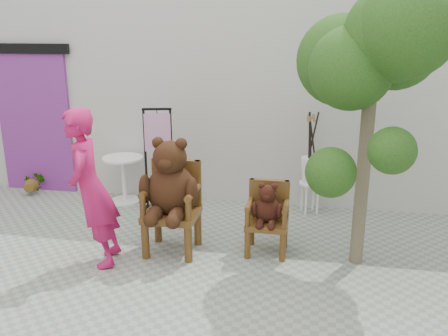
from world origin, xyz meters
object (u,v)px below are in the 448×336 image
(chair_big, at_px, (171,189))
(display_stand, at_px, (159,174))
(chair_small, at_px, (267,211))
(tree, at_px, (378,51))
(person, at_px, (91,189))
(stool_bucket, at_px, (311,170))
(cafe_table, at_px, (124,174))

(chair_big, xyz_separation_m, display_stand, (-0.51, 1.13, -0.19))
(display_stand, bearing_deg, chair_small, -44.31)
(display_stand, xyz_separation_m, tree, (2.69, -0.94, 1.75))
(display_stand, distance_m, tree, 3.34)
(person, distance_m, tree, 3.34)
(chair_big, height_order, chair_small, chair_big)
(person, xyz_separation_m, stool_bucket, (2.35, 1.97, -0.24))
(chair_big, distance_m, person, 0.89)
(chair_small, bearing_deg, person, -161.62)
(display_stand, bearing_deg, stool_bucket, -3.02)
(chair_big, bearing_deg, display_stand, 114.58)
(chair_small, distance_m, person, 2.00)
(chair_big, distance_m, tree, 2.68)
(display_stand, relative_size, stool_bucket, 1.04)
(display_stand, bearing_deg, chair_big, -79.46)
(chair_small, height_order, stool_bucket, stool_bucket)
(chair_big, distance_m, chair_small, 1.14)
(chair_big, relative_size, tree, 0.46)
(chair_small, distance_m, stool_bucket, 1.44)
(chair_small, height_order, display_stand, display_stand)
(chair_small, bearing_deg, tree, 0.04)
(person, distance_m, cafe_table, 1.99)
(chair_small, bearing_deg, stool_bucket, 70.45)
(chair_small, xyz_separation_m, person, (-1.87, -0.62, 0.36))
(person, height_order, stool_bucket, person)
(cafe_table, height_order, display_stand, display_stand)
(chair_small, relative_size, display_stand, 0.57)
(cafe_table, bearing_deg, chair_small, -29.08)
(tree, bearing_deg, person, -168.07)
(stool_bucket, bearing_deg, chair_small, -109.55)
(display_stand, bearing_deg, person, -113.19)
(chair_big, height_order, person, person)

